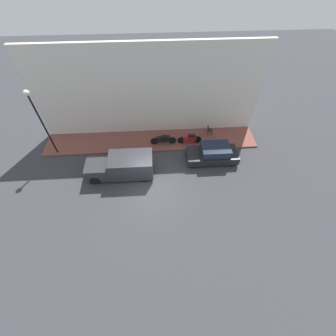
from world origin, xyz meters
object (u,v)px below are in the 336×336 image
at_px(motorcycle_red, 190,139).
at_px(cafe_chair, 209,129).
at_px(delivery_van, 121,166).
at_px(parked_car, 213,154).
at_px(streetlamp, 37,112).
at_px(motorcycle_black, 163,140).

height_order(motorcycle_red, cafe_chair, motorcycle_red).
relative_size(delivery_van, motorcycle_red, 2.39).
relative_size(parked_car, streetlamp, 0.71).
distance_m(parked_car, streetlamp, 12.75).
relative_size(delivery_van, cafe_chair, 5.65).
relative_size(parked_car, cafe_chair, 4.62).
relative_size(streetlamp, cafe_chair, 6.50).
height_order(parked_car, delivery_van, delivery_van).
relative_size(motorcycle_red, streetlamp, 0.36).
distance_m(delivery_van, motorcycle_black, 4.33).
xyz_separation_m(parked_car, streetlamp, (1.46, 12.24, 3.26)).
bearing_deg(parked_car, motorcycle_red, 39.32).
xyz_separation_m(streetlamp, cafe_chair, (1.45, -12.50, -3.31)).
height_order(streetlamp, cafe_chair, streetlamp).
bearing_deg(cafe_chair, motorcycle_red, 119.71).
bearing_deg(streetlamp, parked_car, -96.82).
bearing_deg(motorcycle_black, streetlamp, 92.95).
height_order(delivery_van, motorcycle_red, delivery_van).
height_order(motorcycle_red, streetlamp, streetlamp).
height_order(parked_car, streetlamp, streetlamp).
distance_m(motorcycle_red, streetlamp, 11.21).
xyz_separation_m(delivery_van, motorcycle_red, (2.91, -5.32, -0.29)).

